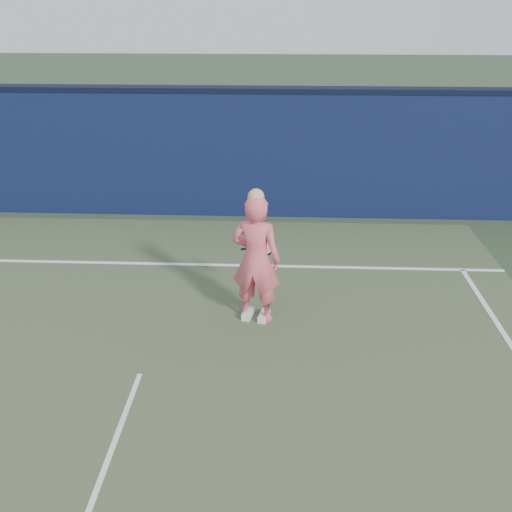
{
  "coord_description": "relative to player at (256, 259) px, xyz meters",
  "views": [
    {
      "loc": [
        1.66,
        -4.28,
        4.23
      ],
      "look_at": [
        1.37,
        2.35,
        1.0
      ],
      "focal_mm": 38.0,
      "sensor_mm": 36.0,
      "label": 1
    }
  ],
  "objects": [
    {
      "name": "backstop_wall",
      "position": [
        -1.37,
        4.15,
        0.3
      ],
      "size": [
        24.0,
        0.4,
        2.5
      ],
      "primitive_type": "cube",
      "color": "#0C1935",
      "rests_on": "ground"
    },
    {
      "name": "racket",
      "position": [
        0.09,
        0.42,
        -0.01
      ],
      "size": [
        0.5,
        0.17,
        0.28
      ],
      "rotation": [
        0.0,
        0.0,
        -0.37
      ],
      "color": "black",
      "rests_on": "ground"
    },
    {
      "name": "ground",
      "position": [
        -1.37,
        -2.35,
        -0.95
      ],
      "size": [
        80.0,
        80.0,
        0.0
      ],
      "primitive_type": "plane",
      "color": "#34472C",
      "rests_on": "ground"
    },
    {
      "name": "court_lines",
      "position": [
        -1.37,
        -2.68,
        -0.93
      ],
      "size": [
        11.0,
        12.04,
        0.01
      ],
      "color": "white",
      "rests_on": "court_surface"
    },
    {
      "name": "wall_cap",
      "position": [
        -1.37,
        4.15,
        1.6
      ],
      "size": [
        24.0,
        0.42,
        0.1
      ],
      "primitive_type": "cube",
      "color": "black",
      "rests_on": "backstop_wall"
    },
    {
      "name": "player",
      "position": [
        0.0,
        0.0,
        0.0
      ],
      "size": [
        0.77,
        0.6,
        1.96
      ],
      "rotation": [
        0.0,
        0.0,
        2.9
      ],
      "color": "#ED5C6F",
      "rests_on": "ground"
    }
  ]
}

